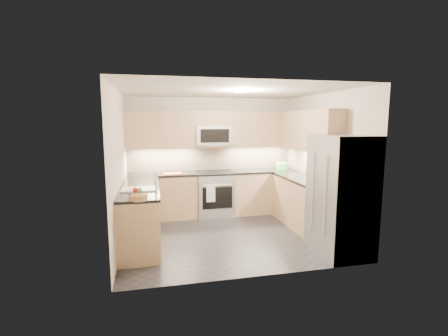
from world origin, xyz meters
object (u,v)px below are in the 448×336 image
Objects in this scene: utensil_bowl at (282,166)px; cutting_board at (173,174)px; gas_range at (214,194)px; microwave at (213,135)px; fruit_basket at (139,198)px; refrigerator at (341,196)px.

cutting_board is at bearing -177.09° from utensil_bowl.
microwave is (0.00, 0.12, 1.24)m from gas_range.
microwave is at bearing 90.00° from gas_range.
fruit_basket is (-3.01, -2.29, -0.03)m from utensil_bowl.
microwave is 3.53× the size of fruit_basket.
utensil_bowl is (0.10, 2.47, 0.11)m from refrigerator.
fruit_basket is (-0.58, -2.16, 0.03)m from cutting_board.
gas_range is at bearing 5.08° from cutting_board.
gas_range is 4.23× the size of fruit_basket.
cutting_board is 1.63× the size of fruit_basket.
gas_range is 2.60× the size of cutting_board.
utensil_bowl is (1.55, -0.08, -0.69)m from microwave.
cutting_board is (-2.43, -0.12, -0.07)m from utensil_bowl.
utensil_bowl is (1.55, 0.05, 0.56)m from gas_range.
utensil_bowl reaches higher than fruit_basket.
microwave is 2.87m from fruit_basket.
gas_range is 2.73m from fruit_basket.
refrigerator is at bearing -45.18° from cutting_board.
refrigerator reaches higher than fruit_basket.
fruit_basket reaches higher than gas_range.
fruit_basket is at bearing -105.12° from cutting_board.
refrigerator is 8.37× the size of fruit_basket.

